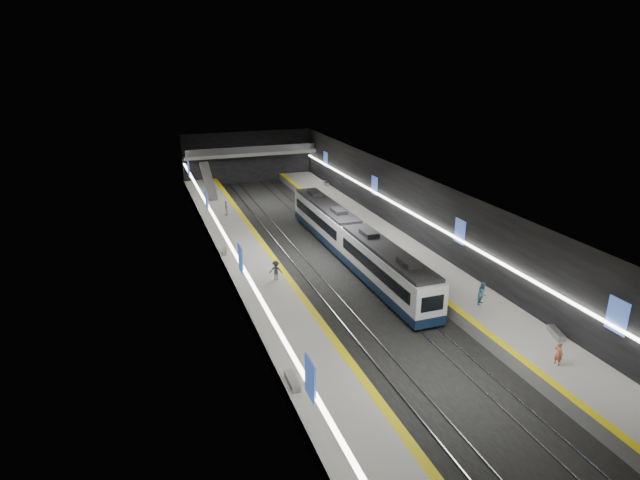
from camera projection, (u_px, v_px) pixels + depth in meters
name	position (u px, v px, depth m)	size (l,w,h in m)	color
ground	(325.00, 260.00, 53.25)	(70.00, 70.00, 0.00)	black
ceiling	(325.00, 182.00, 50.54)	(20.00, 70.00, 0.04)	beige
wall_left	(222.00, 234.00, 48.74)	(0.04, 70.00, 8.00)	black
wall_right	(416.00, 212.00, 55.04)	(0.04, 70.00, 8.00)	black
wall_back	(248.00, 157.00, 82.94)	(20.00, 0.04, 8.00)	black
platform_left	(251.00, 265.00, 50.71)	(5.00, 70.00, 1.00)	slate
tile_surface_left	(251.00, 260.00, 50.54)	(5.00, 70.00, 0.02)	#9F9F9A
tactile_strip_left	(273.00, 258.00, 51.23)	(0.60, 70.00, 0.02)	yellow
platform_right	(393.00, 247.00, 55.44)	(5.00, 70.00, 1.00)	slate
tile_surface_right	(393.00, 242.00, 55.27)	(5.00, 70.00, 0.02)	#9F9F9A
tactile_strip_right	(374.00, 245.00, 54.57)	(0.60, 70.00, 0.02)	yellow
rails	(325.00, 260.00, 53.22)	(6.52, 70.00, 0.12)	gray
train	(353.00, 240.00, 52.38)	(2.69, 30.04, 3.60)	#0F2037
ad_posters	(322.00, 215.00, 52.61)	(19.94, 53.50, 2.20)	#3C5DB6
cove_light_left	(225.00, 235.00, 48.87)	(0.25, 68.60, 0.12)	white
cove_light_right	(414.00, 214.00, 55.05)	(0.25, 68.60, 0.12)	white
mezzanine_bridge	(251.00, 153.00, 80.75)	(20.00, 3.00, 1.50)	gray
escalator	(208.00, 181.00, 72.96)	(1.20, 8.00, 0.60)	#99999E
bench_left_near	(292.00, 381.00, 31.83)	(0.53, 1.91, 0.47)	#99999E
bench_left_far	(224.00, 251.00, 52.30)	(0.44, 1.59, 0.39)	#99999E
bench_right_near	(556.00, 333.00, 37.21)	(0.50, 1.80, 0.44)	#99999E
bench_right_far	(326.00, 183.00, 78.49)	(0.52, 1.87, 0.46)	#99999E
passenger_right_a	(558.00, 354.00, 33.63)	(0.58, 0.38, 1.58)	#C56949
passenger_right_b	(483.00, 293.00, 41.63)	(0.90, 0.70, 1.84)	teal
passenger_left_a	(226.00, 208.00, 63.99)	(1.04, 0.43, 1.77)	beige
passenger_left_b	(276.00, 270.00, 46.08)	(1.13, 0.65, 1.74)	#3C3A41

